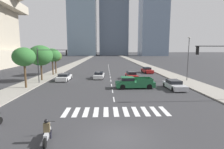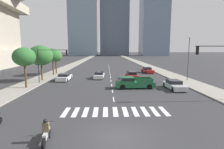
{
  "view_description": "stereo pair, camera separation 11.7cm",
  "coord_description": "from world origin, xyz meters",
  "views": [
    {
      "loc": [
        -0.89,
        -10.5,
        5.59
      ],
      "look_at": [
        0.0,
        14.74,
        2.0
      ],
      "focal_mm": 27.98,
      "sensor_mm": 36.0,
      "label": 1
    },
    {
      "loc": [
        -0.77,
        -10.5,
        5.59
      ],
      "look_at": [
        0.0,
        14.74,
        2.0
      ],
      "focal_mm": 27.98,
      "sensor_mm": 36.0,
      "label": 2
    }
  ],
  "objects": [
    {
      "name": "street_tree_third",
      "position": [
        -12.5,
        27.86,
        4.44
      ],
      "size": [
        3.36,
        3.36,
        5.73
      ],
      "color": "#4C3823",
      "rests_on": "sidewalk_west"
    },
    {
      "name": "crosswalk_near",
      "position": [
        0.0,
        4.74,
        0.0
      ],
      "size": [
        9.45,
        2.54,
        0.01
      ],
      "color": "silver",
      "rests_on": "ground"
    },
    {
      "name": "sedan_white_4",
      "position": [
        -2.23,
        23.5,
        0.59
      ],
      "size": [
        2.06,
        4.5,
        1.28
      ],
      "rotation": [
        0.0,
        0.0,
        1.49
      ],
      "color": "silver",
      "rests_on": "ground"
    },
    {
      "name": "street_lamp_east",
      "position": [
        13.6,
        19.78,
        4.56
      ],
      "size": [
        0.5,
        0.24,
        7.63
      ],
      "color": "#3F3F42",
      "rests_on": "sidewalk_east"
    },
    {
      "name": "sedan_red_1",
      "position": [
        4.08,
        22.82,
        0.63
      ],
      "size": [
        2.05,
        4.45,
        1.39
      ],
      "rotation": [
        0.0,
        0.0,
        -1.51
      ],
      "color": "maroon",
      "rests_on": "ground"
    },
    {
      "name": "traffic_signal_near",
      "position": [
        11.02,
        7.74,
        4.37
      ],
      "size": [
        4.16,
        0.28,
        6.22
      ],
      "rotation": [
        0.0,
        0.0,
        3.14
      ],
      "color": "#333335",
      "rests_on": "sidewalk_east"
    },
    {
      "name": "street_tree_nearest",
      "position": [
        -12.5,
        14.73,
        4.57
      ],
      "size": [
        3.14,
        3.14,
        5.78
      ],
      "color": "#4C3823",
      "rests_on": "sidewalk_west"
    },
    {
      "name": "pickup_truck",
      "position": [
        3.07,
        14.46,
        0.81
      ],
      "size": [
        5.69,
        2.17,
        1.67
      ],
      "rotation": [
        0.0,
        0.0,
        3.17
      ],
      "color": "#1E6038",
      "rests_on": "ground"
    },
    {
      "name": "lane_divider_center",
      "position": [
        0.0,
        32.74,
        0.0
      ],
      "size": [
        0.14,
        50.0,
        0.01
      ],
      "color": "silver",
      "rests_on": "ground"
    },
    {
      "name": "sedan_silver_2",
      "position": [
        8.9,
        13.72,
        0.59
      ],
      "size": [
        2.02,
        4.82,
        1.28
      ],
      "rotation": [
        0.0,
        0.0,
        -1.55
      ],
      "color": "#B7BABF",
      "rests_on": "ground"
    },
    {
      "name": "sidewalk_east",
      "position": [
        13.3,
        30.0,
        0.07
      ],
      "size": [
        4.0,
        260.0,
        0.15
      ],
      "primitive_type": "cube",
      "color": "gray",
      "rests_on": "ground"
    },
    {
      "name": "street_tree_fourth",
      "position": [
        -12.5,
        30.14,
        4.13
      ],
      "size": [
        2.93,
        2.93,
        5.25
      ],
      "color": "#4C3823",
      "rests_on": "sidewalk_west"
    },
    {
      "name": "street_tree_second",
      "position": [
        -12.5,
        21.07,
        4.58
      ],
      "size": [
        4.23,
        4.23,
        6.24
      ],
      "color": "#4C3823",
      "rests_on": "sidewalk_west"
    },
    {
      "name": "sedan_white_3",
      "position": [
        -8.56,
        21.42,
        0.6
      ],
      "size": [
        2.02,
        4.7,
        1.29
      ],
      "rotation": [
        0.0,
        0.0,
        1.55
      ],
      "color": "silver",
      "rests_on": "ground"
    },
    {
      "name": "sedan_red_0",
      "position": [
        9.16,
        31.43,
        0.62
      ],
      "size": [
        2.22,
        4.82,
        1.34
      ],
      "rotation": [
        0.0,
        0.0,
        -1.47
      ],
      "color": "maroon",
      "rests_on": "ground"
    },
    {
      "name": "sidewalk_west",
      "position": [
        -13.3,
        30.0,
        0.07
      ],
      "size": [
        4.0,
        260.0,
        0.15
      ],
      "primitive_type": "cube",
      "color": "gray",
      "rests_on": "ground"
    },
    {
      "name": "traffic_signal_far",
      "position": [
        -10.21,
        18.66,
        4.18
      ],
      "size": [
        5.29,
        0.28,
        5.81
      ],
      "color": "#333335",
      "rests_on": "sidewalk_west"
    },
    {
      "name": "motorcycle_lead",
      "position": [
        -4.48,
        -0.35,
        0.58
      ],
      "size": [
        0.7,
        2.19,
        1.49
      ],
      "rotation": [
        0.0,
        0.0,
        1.69
      ],
      "color": "black",
      "rests_on": "ground"
    },
    {
      "name": "office_tower_center_skyline",
      "position": [
        7.17,
        175.52,
        37.02
      ],
      "size": [
        28.41,
        27.16,
        75.1
      ],
      "color": "slate",
      "rests_on": "ground"
    },
    {
      "name": "ground_plane",
      "position": [
        0.0,
        0.0,
        0.0
      ],
      "size": [
        800.0,
        800.0,
        0.0
      ],
      "primitive_type": "plane",
      "color": "#333335"
    }
  ]
}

